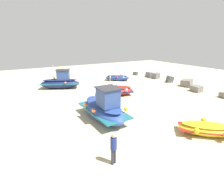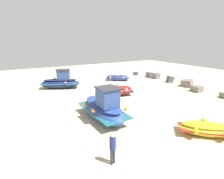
# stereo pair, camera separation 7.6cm
# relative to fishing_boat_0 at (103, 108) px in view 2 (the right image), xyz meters

# --- Properties ---
(ground_plane) EXTENTS (56.89, 56.89, 0.00)m
(ground_plane) POSITION_rel_fishing_boat_0_xyz_m (-2.46, 4.30, -0.89)
(ground_plane) COLOR beige
(fishing_boat_0) EXTENTS (5.29, 2.61, 2.75)m
(fishing_boat_0) POSITION_rel_fishing_boat_0_xyz_m (0.00, 0.00, 0.00)
(fishing_boat_0) COLOR #2D4C9E
(fishing_boat_0) RESTS_ON ground_plane
(fishing_boat_1) EXTENTS (3.19, 3.61, 0.87)m
(fishing_boat_1) POSITION_rel_fishing_boat_0_xyz_m (-11.36, 8.40, -0.46)
(fishing_boat_1) COLOR #2D4C9E
(fishing_boat_1) RESTS_ON ground_plane
(fishing_boat_2) EXTENTS (3.00, 4.36, 2.89)m
(fishing_boat_2) POSITION_rel_fishing_boat_0_xyz_m (-4.96, 4.09, -0.37)
(fishing_boat_2) COLOR maroon
(fishing_boat_2) RESTS_ON ground_plane
(fishing_boat_3) EXTENTS (3.66, 5.13, 3.04)m
(fishing_boat_3) POSITION_rel_fishing_boat_0_xyz_m (-11.05, -0.37, -0.06)
(fishing_boat_3) COLOR navy
(fishing_boat_3) RESTS_ON ground_plane
(fishing_boat_4) EXTENTS (3.49, 3.62, 0.83)m
(fishing_boat_4) POSITION_rel_fishing_boat_0_xyz_m (5.56, 4.66, -0.49)
(fishing_boat_4) COLOR gold
(fishing_boat_4) RESTS_ON ground_plane
(person_walking) EXTENTS (0.32, 0.32, 1.66)m
(person_walking) POSITION_rel_fishing_boat_0_xyz_m (4.94, -2.07, 0.06)
(person_walking) COLOR #2D2D38
(person_walking) RESTS_ON ground_plane
(breakwater_rocks) EXTENTS (23.80, 2.47, 1.19)m
(breakwater_rocks) POSITION_rel_fishing_boat_0_xyz_m (-2.04, 14.22, -0.49)
(breakwater_rocks) COLOR #4C5156
(breakwater_rocks) RESTS_ON ground_plane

